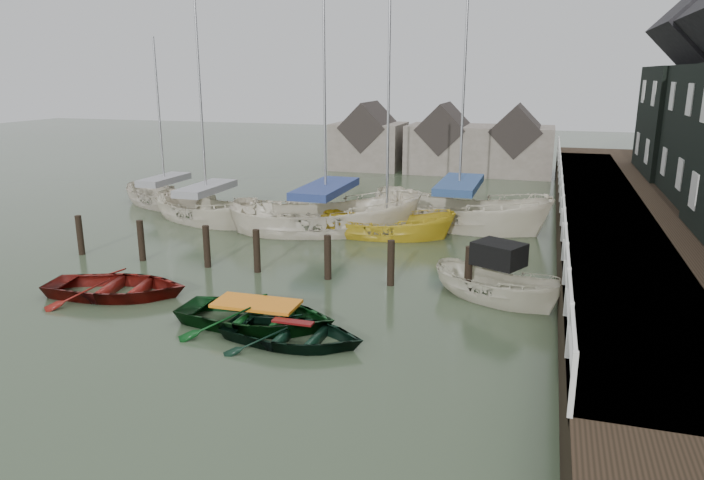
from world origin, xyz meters
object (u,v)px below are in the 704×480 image
(sailboat_e, at_px, (166,205))
(sailboat_d, at_px, (458,225))
(rowboat_dkgreen, at_px, (293,342))
(motorboat, at_px, (496,296))
(sailboat_a, at_px, (208,220))
(rowboat_green, at_px, (257,326))
(rowboat_red, at_px, (118,296))
(sailboat_b, at_px, (326,230))
(sailboat_c, at_px, (386,236))

(sailboat_e, bearing_deg, sailboat_d, -65.59)
(rowboat_dkgreen, distance_m, motorboat, 6.17)
(sailboat_a, distance_m, sailboat_e, 4.13)
(rowboat_green, height_order, motorboat, motorboat)
(rowboat_green, relative_size, motorboat, 0.97)
(rowboat_red, height_order, sailboat_e, sailboat_e)
(sailboat_b, relative_size, sailboat_c, 1.22)
(rowboat_green, distance_m, sailboat_d, 12.63)
(sailboat_b, bearing_deg, rowboat_dkgreen, 175.52)
(rowboat_green, bearing_deg, sailboat_c, -6.41)
(rowboat_dkgreen, relative_size, sailboat_a, 0.31)
(rowboat_red, height_order, sailboat_a, sailboat_a)
(rowboat_red, relative_size, sailboat_c, 0.41)
(rowboat_green, relative_size, sailboat_b, 0.34)
(rowboat_green, distance_m, sailboat_b, 9.89)
(sailboat_b, height_order, sailboat_e, sailboat_b)
(sailboat_c, height_order, sailboat_d, sailboat_d)
(sailboat_a, height_order, sailboat_b, sailboat_b)
(sailboat_b, height_order, sailboat_d, sailboat_b)
(sailboat_b, bearing_deg, sailboat_c, -110.47)
(rowboat_red, relative_size, sailboat_b, 0.34)
(sailboat_c, distance_m, sailboat_e, 11.76)
(rowboat_green, xyz_separation_m, sailboat_e, (-10.62, 12.12, 0.06))
(rowboat_dkgreen, height_order, sailboat_a, sailboat_a)
(sailboat_a, xyz_separation_m, sailboat_c, (8.01, -0.21, -0.05))
(motorboat, bearing_deg, sailboat_a, 90.52)
(motorboat, height_order, sailboat_d, sailboat_d)
(sailboat_a, bearing_deg, rowboat_dkgreen, -119.74)
(motorboat, distance_m, sailboat_e, 18.27)
(sailboat_b, distance_m, sailboat_c, 2.52)
(rowboat_red, relative_size, sailboat_d, 0.35)
(motorboat, xyz_separation_m, sailboat_a, (-12.71, 6.22, -0.04))
(rowboat_dkgreen, height_order, sailboat_e, sailboat_e)
(sailboat_c, xyz_separation_m, sailboat_e, (-11.52, 2.39, 0.05))
(rowboat_green, height_order, sailboat_a, sailboat_a)
(rowboat_dkgreen, bearing_deg, sailboat_a, 40.04)
(motorboat, bearing_deg, rowboat_red, 132.17)
(rowboat_green, xyz_separation_m, rowboat_dkgreen, (1.26, -0.67, 0.00))
(rowboat_dkgreen, xyz_separation_m, sailboat_a, (-8.38, 10.61, 0.06))
(rowboat_red, bearing_deg, sailboat_e, 16.29)
(rowboat_dkgreen, xyz_separation_m, sailboat_b, (-2.89, 10.42, 0.06))
(sailboat_c, bearing_deg, sailboat_b, 84.27)
(sailboat_b, bearing_deg, sailboat_d, -83.84)
(rowboat_green, bearing_deg, rowboat_dkgreen, -119.19)
(rowboat_green, distance_m, motorboat, 6.72)
(motorboat, xyz_separation_m, sailboat_d, (-2.27, 8.47, -0.05))
(sailboat_a, relative_size, sailboat_c, 1.16)
(rowboat_red, bearing_deg, rowboat_green, -110.70)
(rowboat_dkgreen, relative_size, sailboat_c, 0.36)
(motorboat, bearing_deg, sailboat_d, 41.59)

